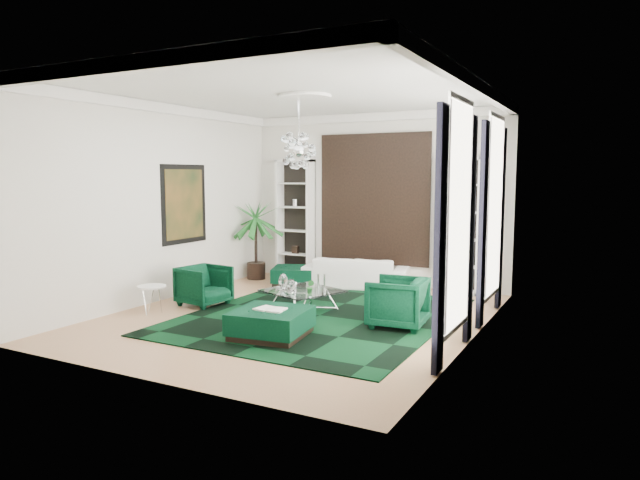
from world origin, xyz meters
The scene contains 30 objects.
floor centered at (0.00, 0.00, -0.01)m, with size 6.00×7.00×0.02m, color tan.
ceiling centered at (0.00, 0.00, 3.81)m, with size 6.00×7.00×0.02m, color white.
wall_back centered at (0.00, 3.51, 1.90)m, with size 6.00×0.02×3.80m, color silver.
wall_front centered at (0.00, -3.51, 1.90)m, with size 6.00×0.02×3.80m, color silver.
wall_left centered at (-3.01, 0.00, 1.90)m, with size 0.02×7.00×3.80m, color silver.
wall_right centered at (3.01, 0.00, 1.90)m, with size 0.02×7.00×3.80m, color silver.
crown_molding centered at (0.00, 0.00, 3.70)m, with size 6.00×7.00×0.18m, color white, non-canonical shape.
ceiling_medallion centered at (0.00, 0.30, 3.77)m, with size 0.90×0.90×0.05m, color white.
tapestry centered at (0.00, 3.46, 1.90)m, with size 2.50×0.06×2.80m, color black.
shelving_left centered at (-1.95, 3.31, 1.40)m, with size 0.90×0.38×2.80m, color white, non-canonical shape.
shelving_right centered at (1.95, 3.31, 1.40)m, with size 0.90×0.38×2.80m, color white, non-canonical shape.
painting centered at (-2.97, 0.60, 1.85)m, with size 0.04×1.30×1.60m, color black.
window_near centered at (2.99, -0.90, 1.90)m, with size 0.03×1.10×2.90m, color white.
curtain_near_a centered at (2.96, -1.68, 1.65)m, with size 0.07×0.30×3.25m, color black.
curtain_near_b centered at (2.96, -0.12, 1.65)m, with size 0.07×0.30×3.25m, color black.
window_far centered at (2.99, 1.50, 1.90)m, with size 0.03×1.10×2.90m, color white.
curtain_far_a centered at (2.96, 0.72, 1.65)m, with size 0.07×0.30×3.25m, color black.
curtain_far_b centered at (2.96, 2.28, 1.65)m, with size 0.07×0.30×3.25m, color black.
rug centered at (0.34, 0.19, 0.01)m, with size 4.20×5.00×0.02m, color black.
sofa centered at (-0.16, 2.85, 0.33)m, with size 2.25×0.88×0.66m, color white.
armchair_left centered at (-1.98, -0.06, 0.38)m, with size 0.80×0.82×0.75m, color black.
armchair_right centered at (1.78, 0.15, 0.40)m, with size 0.86×0.89×0.81m, color black.
coffee_table centered at (-0.08, 0.35, 0.20)m, with size 1.15×1.15×0.40m, color white, non-canonical shape.
ottoman_side centered at (-1.50, 2.44, 0.20)m, with size 0.90×0.90×0.40m, color black.
ottoman_front centered at (0.28, -1.28, 0.21)m, with size 1.06×1.06×0.42m, color black.
book centered at (0.28, -1.28, 0.44)m, with size 0.46×0.31×0.03m, color white.
side_table centered at (-2.40, -0.98, 0.24)m, with size 0.50×0.50×0.48m, color white.
palm centered at (-2.65, 2.67, 1.17)m, with size 1.47×1.47×2.35m, color #216927, non-canonical shape.
chandelier centered at (-0.19, 0.42, 2.85)m, with size 0.82×0.82×0.74m, color white, non-canonical shape.
table_plant centered at (0.20, 0.11, 0.52)m, with size 0.14×0.11×0.25m, color #216927.
Camera 1 is at (4.83, -8.36, 2.44)m, focal length 32.00 mm.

